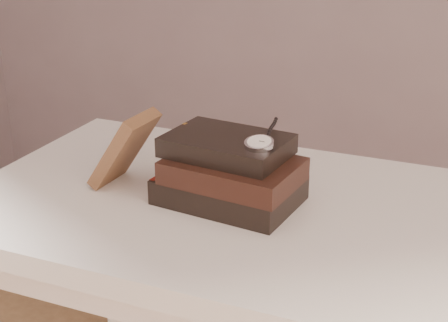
% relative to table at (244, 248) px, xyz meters
% --- Properties ---
extents(table, '(1.00, 0.60, 0.75)m').
position_rel_table_xyz_m(table, '(0.00, 0.00, 0.00)').
color(table, beige).
rests_on(table, ground).
extents(book_stack, '(0.25, 0.19, 0.12)m').
position_rel_table_xyz_m(book_stack, '(-0.03, -0.01, 0.15)').
color(book_stack, black).
rests_on(book_stack, table).
extents(journal, '(0.11, 0.10, 0.14)m').
position_rel_table_xyz_m(journal, '(-0.23, -0.02, 0.16)').
color(journal, '#492D1C').
rests_on(journal, table).
extents(pocket_watch, '(0.05, 0.15, 0.02)m').
position_rel_table_xyz_m(pocket_watch, '(0.03, -0.02, 0.22)').
color(pocket_watch, silver).
rests_on(pocket_watch, book_stack).
extents(eyeglasses, '(0.11, 0.12, 0.05)m').
position_rel_table_xyz_m(eyeglasses, '(-0.10, 0.08, 0.16)').
color(eyeglasses, silver).
rests_on(eyeglasses, book_stack).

